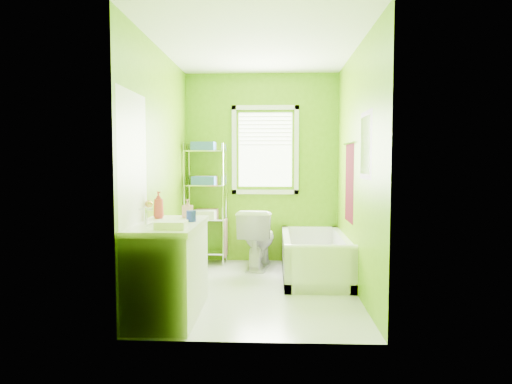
{
  "coord_description": "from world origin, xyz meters",
  "views": [
    {
      "loc": [
        0.18,
        -4.89,
        1.41
      ],
      "look_at": [
        -0.03,
        0.25,
        1.05
      ],
      "focal_mm": 32.0,
      "sensor_mm": 36.0,
      "label": 1
    }
  ],
  "objects_px": {
    "toilet": "(258,238)",
    "vanity": "(169,266)",
    "bathtub": "(314,263)",
    "wire_shelf_unit": "(206,190)"
  },
  "relations": [
    {
      "from": "toilet",
      "to": "vanity",
      "type": "bearing_deg",
      "value": 76.28
    },
    {
      "from": "toilet",
      "to": "wire_shelf_unit",
      "type": "distance_m",
      "value": 0.98
    },
    {
      "from": "toilet",
      "to": "vanity",
      "type": "distance_m",
      "value": 2.02
    },
    {
      "from": "vanity",
      "to": "wire_shelf_unit",
      "type": "xyz_separation_m",
      "value": [
        0.03,
        2.13,
        0.56
      ]
    },
    {
      "from": "bathtub",
      "to": "wire_shelf_unit",
      "type": "relative_size",
      "value": 0.99
    },
    {
      "from": "wire_shelf_unit",
      "to": "bathtub",
      "type": "bearing_deg",
      "value": -25.36
    },
    {
      "from": "vanity",
      "to": "wire_shelf_unit",
      "type": "height_order",
      "value": "wire_shelf_unit"
    },
    {
      "from": "bathtub",
      "to": "toilet",
      "type": "bearing_deg",
      "value": 149.14
    },
    {
      "from": "toilet",
      "to": "vanity",
      "type": "height_order",
      "value": "vanity"
    },
    {
      "from": "toilet",
      "to": "wire_shelf_unit",
      "type": "bearing_deg",
      "value": -11.7
    }
  ]
}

